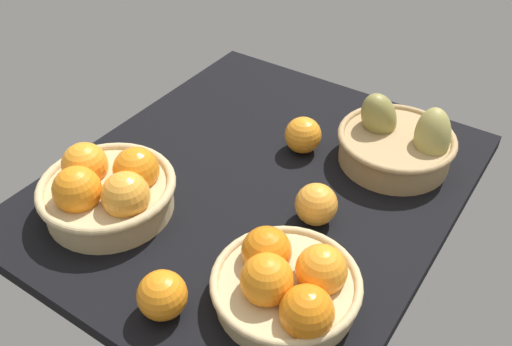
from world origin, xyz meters
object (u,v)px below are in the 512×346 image
loose_orange_front_gap (162,295)px  loose_orange_side_gap (316,204)px  basket_near_right (108,189)px  basket_far_left_pears (397,142)px  basket_far_right (288,283)px  loose_orange_back_gap (303,135)px

loose_orange_front_gap → loose_orange_side_gap: 31.70cm
basket_near_right → basket_far_left_pears: (-42.83, 37.41, -0.40)cm
loose_orange_side_gap → basket_far_right: bearing=15.8°
loose_orange_side_gap → loose_orange_back_gap: bearing=-143.6°
basket_far_right → loose_orange_back_gap: size_ratio=3.06×
basket_far_left_pears → loose_orange_back_gap: (7.46, -17.43, -0.77)cm
loose_orange_back_gap → basket_near_right: bearing=-29.5°
loose_orange_front_gap → loose_orange_back_gap: (-47.26, -3.23, -0.01)cm
basket_far_right → basket_near_right: size_ratio=0.94×
basket_far_left_pears → basket_far_right: bearing=0.3°
basket_far_left_pears → loose_orange_back_gap: bearing=-66.8°
basket_far_left_pears → loose_orange_back_gap: 18.98cm
loose_orange_front_gap → loose_orange_side_gap: bearing=163.0°
basket_near_right → loose_orange_back_gap: 40.64cm
basket_near_right → loose_orange_side_gap: 37.37cm
loose_orange_front_gap → loose_orange_side_gap: (-30.31, 9.28, -0.00)cm
loose_orange_back_gap → loose_orange_side_gap: (16.94, 12.51, 0.01)cm
basket_near_right → loose_orange_front_gap: (11.88, 23.21, -1.16)cm
loose_orange_back_gap → loose_orange_side_gap: same height
loose_orange_front_gap → loose_orange_back_gap: same height
basket_near_right → basket_far_right: bearing=90.5°
loose_orange_side_gap → loose_orange_front_gap: bearing=-17.0°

